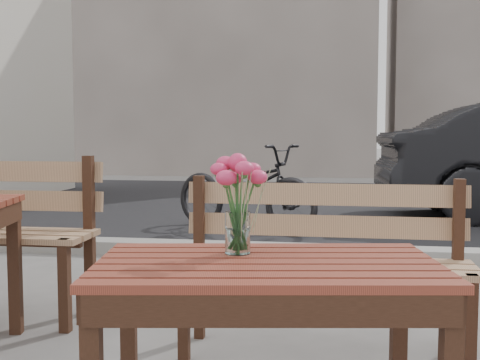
{
  "coord_description": "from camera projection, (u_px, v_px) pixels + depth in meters",
  "views": [
    {
      "loc": [
        0.02,
        -2.07,
        1.07
      ],
      "look_at": [
        -0.3,
        -0.04,
        0.91
      ],
      "focal_mm": 45.0,
      "sensor_mm": 36.0,
      "label": 1
    }
  ],
  "objects": [
    {
      "name": "street",
      "position": [
        332.0,
        221.0,
        7.11
      ],
      "size": [
        30.0,
        8.12,
        0.12
      ],
      "color": "black",
      "rests_on": "ground"
    },
    {
      "name": "main_bench",
      "position": [
        324.0,
        244.0,
        2.94
      ],
      "size": [
        1.41,
        0.42,
        0.87
      ],
      "rotation": [
        0.0,
        0.0,
        -0.01
      ],
      "color": "#8F694A",
      "rests_on": "ground"
    },
    {
      "name": "main_table",
      "position": [
        267.0,
        295.0,
        1.92
      ],
      "size": [
        1.17,
        0.79,
        0.67
      ],
      "rotation": [
        0.0,
        0.0,
        0.16
      ],
      "color": "maroon",
      "rests_on": "ground"
    },
    {
      "name": "bicycle",
      "position": [
        244.0,
        187.0,
        6.58
      ],
      "size": [
        1.92,
        1.39,
        0.96
      ],
      "primitive_type": "imported",
      "rotation": [
        0.0,
        0.0,
        1.11
      ],
      "color": "black",
      "rests_on": "ground"
    },
    {
      "name": "backdrop_buildings",
      "position": [
        342.0,
        38.0,
        15.99
      ],
      "size": [
        15.5,
        4.0,
        8.0
      ],
      "color": "slate",
      "rests_on": "ground"
    },
    {
      "name": "main_vase",
      "position": [
        238.0,
        192.0,
        2.01
      ],
      "size": [
        0.18,
        0.18,
        0.34
      ],
      "color": "white",
      "rests_on": "main_table"
    }
  ]
}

